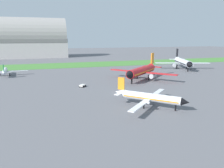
% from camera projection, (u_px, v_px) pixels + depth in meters
% --- Properties ---
extents(ground_plane, '(600.00, 600.00, 0.00)m').
position_uv_depth(ground_plane, '(121.00, 93.00, 71.74)').
color(ground_plane, slate).
extents(grass_taxiway_strip, '(360.00, 28.00, 0.08)m').
position_uv_depth(grass_taxiway_strip, '(82.00, 65.00, 145.45)').
color(grass_taxiway_strip, '#478438').
rests_on(grass_taxiway_strip, ground_plane).
extents(airplane_foreground_turboprop, '(18.25, 17.75, 7.18)m').
position_uv_depth(airplane_foreground_turboprop, '(149.00, 97.00, 57.32)').
color(airplane_foreground_turboprop, white).
rests_on(airplane_foreground_turboprop, ground_plane).
extents(airplane_parked_jet_far, '(30.23, 29.96, 11.01)m').
position_uv_depth(airplane_parked_jet_far, '(182.00, 62.00, 125.74)').
color(airplane_parked_jet_far, silver).
rests_on(airplane_parked_jet_far, ground_plane).
extents(airplane_taxiing_turboprop, '(20.75, 17.80, 6.22)m').
position_uv_depth(airplane_taxiing_turboprop, '(5.00, 71.00, 103.62)').
color(airplane_taxiing_turboprop, silver).
rests_on(airplane_taxiing_turboprop, ground_plane).
extents(airplane_midfield_jet, '(24.88, 24.13, 10.81)m').
position_uv_depth(airplane_midfield_jet, '(142.00, 71.00, 93.59)').
color(airplane_midfield_jet, red).
rests_on(airplane_midfield_jet, ground_plane).
extents(baggage_cart_near_gate, '(2.86, 2.95, 0.90)m').
position_uv_depth(baggage_cart_near_gate, '(82.00, 85.00, 80.58)').
color(baggage_cart_near_gate, white).
rests_on(baggage_cart_near_gate, ground_plane).
extents(hangar_distant, '(60.24, 31.46, 35.19)m').
position_uv_depth(hangar_distant, '(32.00, 40.00, 195.65)').
color(hangar_distant, '#BCB7B2').
rests_on(hangar_distant, ground_plane).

